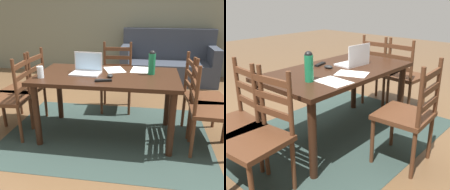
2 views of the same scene
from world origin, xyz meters
TOP-DOWN VIEW (x-y plane):
  - ground_plane at (0.00, 0.00)m, footprint 14.00×14.00m
  - area_rug at (0.00, 0.00)m, footprint 2.35×1.71m
  - wall_back at (0.00, 2.82)m, footprint 8.00×0.12m
  - dining_table at (0.00, 0.00)m, footprint 1.56×0.85m
  - chair_left_near at (-1.07, -0.17)m, footprint 0.47×0.47m
  - chair_far_head at (-0.00, 0.80)m, footprint 0.47×0.47m
  - chair_left_far at (-1.07, 0.17)m, footprint 0.46×0.46m
  - chair_right_far at (1.07, 0.17)m, footprint 0.48×0.48m
  - chair_right_near at (1.07, -0.17)m, footprint 0.46×0.46m
  - couch at (0.80, 2.35)m, footprint 1.80×0.80m
  - laptop at (-0.23, 0.03)m, footprint 0.33×0.24m
  - water_bottle at (0.48, 0.09)m, footprint 0.08×0.08m
  - drinking_glass at (-0.67, -0.22)m, footprint 0.07×0.07m
  - computer_mouse at (0.05, -0.09)m, footprint 0.07×0.11m
  - tv_remote at (0.01, -0.25)m, footprint 0.18×0.09m
  - paper_stack_left at (0.05, 0.22)m, footprint 0.30×0.35m
  - paper_stack_right at (0.35, 0.26)m, footprint 0.23×0.31m

SIDE VIEW (x-z plane):
  - ground_plane at x=0.00m, z-range 0.00..0.00m
  - area_rug at x=0.00m, z-range 0.00..0.01m
  - couch at x=0.80m, z-range -0.14..0.86m
  - chair_left_near at x=-1.07m, z-range -0.01..0.94m
  - chair_far_head at x=0.00m, z-range -0.01..0.94m
  - chair_left_far at x=-1.07m, z-range -0.01..0.94m
  - chair_right_far at x=1.07m, z-range -0.01..0.94m
  - chair_right_near at x=1.07m, z-range -0.01..0.94m
  - dining_table at x=0.00m, z-range 0.27..1.01m
  - paper_stack_left at x=0.05m, z-range 0.73..0.74m
  - paper_stack_right at x=0.35m, z-range 0.73..0.74m
  - tv_remote at x=0.01m, z-range 0.73..0.75m
  - computer_mouse at x=0.05m, z-range 0.73..0.77m
  - laptop at x=-0.23m, z-range 0.68..0.90m
  - drinking_glass at x=-0.67m, z-range 0.73..0.86m
  - water_bottle at x=0.48m, z-range 0.74..1.00m
  - wall_back at x=0.00m, z-range 0.00..2.70m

